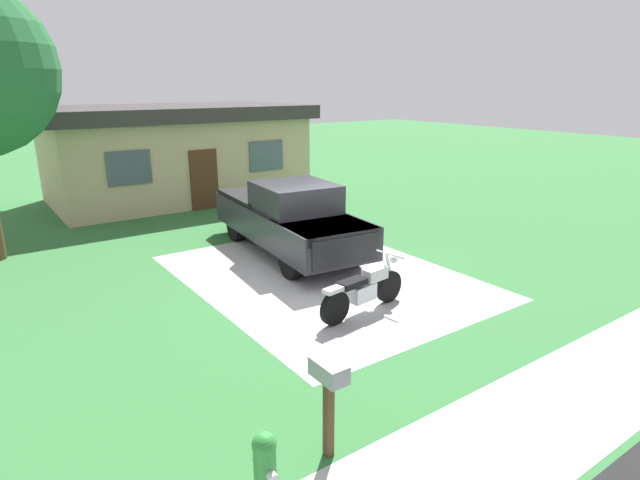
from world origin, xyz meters
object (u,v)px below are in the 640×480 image
motorcycle (364,290)px  pickup_truck (288,216)px  fire_hydrant (265,470)px  neighbor_house (177,151)px  mailbox (329,384)px

motorcycle → pickup_truck: size_ratio=0.38×
pickup_truck → fire_hydrant: 8.72m
motorcycle → fire_hydrant: (-3.96, -3.11, -0.05)m
motorcycle → neighbor_house: 12.59m
fire_hydrant → motorcycle: bearing=38.2°
motorcycle → mailbox: mailbox is taller
motorcycle → neighbor_house: size_ratio=0.23×
pickup_truck → neighbor_house: (0.18, 8.34, 0.84)m
pickup_truck → mailbox: bearing=-118.6°
mailbox → neighbor_house: 15.91m
neighbor_house → fire_hydrant: bearing=-107.8°
motorcycle → fire_hydrant: motorcycle is taller
pickup_truck → fire_hydrant: (-4.82, -7.25, -0.53)m
motorcycle → mailbox: bearing=-135.8°
motorcycle → fire_hydrant: 5.03m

